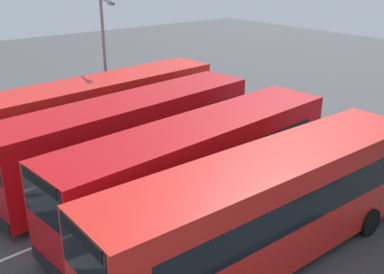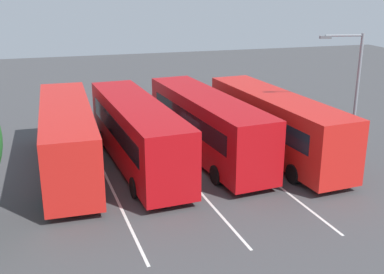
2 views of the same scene
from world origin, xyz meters
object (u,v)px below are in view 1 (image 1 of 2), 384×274
bus_center_left (131,136)px  street_lamp (105,52)px  bus_center_right (199,165)px  bus_far_left (107,110)px  bus_far_right (268,206)px

bus_center_left → street_lamp: street_lamp is taller
bus_center_right → street_lamp: (-2.34, -10.67, 2.02)m
bus_far_left → bus_center_left: 3.67m
bus_far_left → bus_far_right: (0.70, 10.77, 0.00)m
bus_center_left → bus_far_right: (-0.18, 7.20, 0.00)m
bus_far_right → street_lamp: (-2.56, -14.07, 2.02)m
bus_far_left → street_lamp: (-1.86, -3.30, 2.02)m
street_lamp → bus_far_right: bearing=2.4°
bus_far_left → bus_center_left: same height
bus_center_left → bus_center_right: (-0.40, 3.81, 0.00)m
bus_far_left → street_lamp: size_ratio=1.74×
bus_far_right → street_lamp: 14.44m
bus_center_right → bus_center_left: bearing=-89.2°
bus_center_left → street_lamp: 7.66m
street_lamp → bus_center_left: bearing=-9.1°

